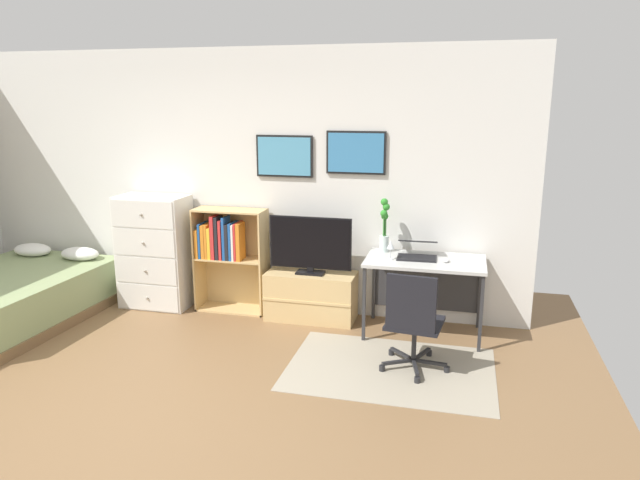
# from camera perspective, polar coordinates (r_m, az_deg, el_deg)

# --- Properties ---
(ground_plane) EXTENTS (7.20, 7.20, 0.00)m
(ground_plane) POSITION_cam_1_polar(r_m,az_deg,el_deg) (4.54, -20.02, -16.01)
(ground_plane) COLOR brown
(wall_back_with_posters) EXTENTS (6.12, 0.09, 2.70)m
(wall_back_with_posters) POSITION_cam_1_polar(r_m,az_deg,el_deg) (6.17, -8.38, 5.77)
(wall_back_with_posters) COLOR silver
(wall_back_with_posters) RESTS_ON ground_plane
(area_rug) EXTENTS (1.70, 1.20, 0.01)m
(area_rug) POSITION_cam_1_polar(r_m,az_deg,el_deg) (4.97, 6.95, -12.46)
(area_rug) COLOR #9E937F
(area_rug) RESTS_ON ground_plane
(bed) EXTENTS (1.49, 1.95, 0.61)m
(bed) POSITION_cam_1_polar(r_m,az_deg,el_deg) (6.67, -28.11, -4.92)
(bed) COLOR brown
(bed) RESTS_ON ground_plane
(dresser) EXTENTS (0.74, 0.46, 1.21)m
(dresser) POSITION_cam_1_polar(r_m,az_deg,el_deg) (6.43, -15.96, -1.12)
(dresser) COLOR white
(dresser) RESTS_ON ground_plane
(bookshelf) EXTENTS (0.75, 0.30, 1.09)m
(bookshelf) POSITION_cam_1_polar(r_m,az_deg,el_deg) (6.12, -9.22, -0.93)
(bookshelf) COLOR tan
(bookshelf) RESTS_ON ground_plane
(tv_stand) EXTENTS (0.90, 0.41, 0.49)m
(tv_stand) POSITION_cam_1_polar(r_m,az_deg,el_deg) (5.91, -0.89, -5.54)
(tv_stand) COLOR tan
(tv_stand) RESTS_ON ground_plane
(television) EXTENTS (0.83, 0.16, 0.58)m
(television) POSITION_cam_1_polar(r_m,az_deg,el_deg) (5.73, -0.96, -0.55)
(television) COLOR black
(television) RESTS_ON tv_stand
(desk) EXTENTS (1.10, 0.65, 0.74)m
(desk) POSITION_cam_1_polar(r_m,az_deg,el_deg) (5.58, 10.34, -2.97)
(desk) COLOR silver
(desk) RESTS_ON ground_plane
(office_chair) EXTENTS (0.57, 0.58, 0.86)m
(office_chair) POSITION_cam_1_polar(r_m,az_deg,el_deg) (4.77, 9.15, -7.76)
(office_chair) COLOR #232326
(office_chair) RESTS_ON ground_plane
(laptop) EXTENTS (0.38, 0.41, 0.16)m
(laptop) POSITION_cam_1_polar(r_m,az_deg,el_deg) (5.54, 9.59, -0.99)
(laptop) COLOR black
(laptop) RESTS_ON desk
(computer_mouse) EXTENTS (0.06, 0.10, 0.03)m
(computer_mouse) POSITION_cam_1_polar(r_m,az_deg,el_deg) (5.42, 12.34, -1.96)
(computer_mouse) COLOR silver
(computer_mouse) RESTS_ON desk
(bamboo_vase) EXTENTS (0.09, 0.10, 0.53)m
(bamboo_vase) POSITION_cam_1_polar(r_m,az_deg,el_deg) (5.63, 6.37, 1.34)
(bamboo_vase) COLOR silver
(bamboo_vase) RESTS_ON desk
(wine_glass) EXTENTS (0.07, 0.07, 0.18)m
(wine_glass) POSITION_cam_1_polar(r_m,az_deg,el_deg) (5.38, 6.98, -0.56)
(wine_glass) COLOR silver
(wine_glass) RESTS_ON desk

